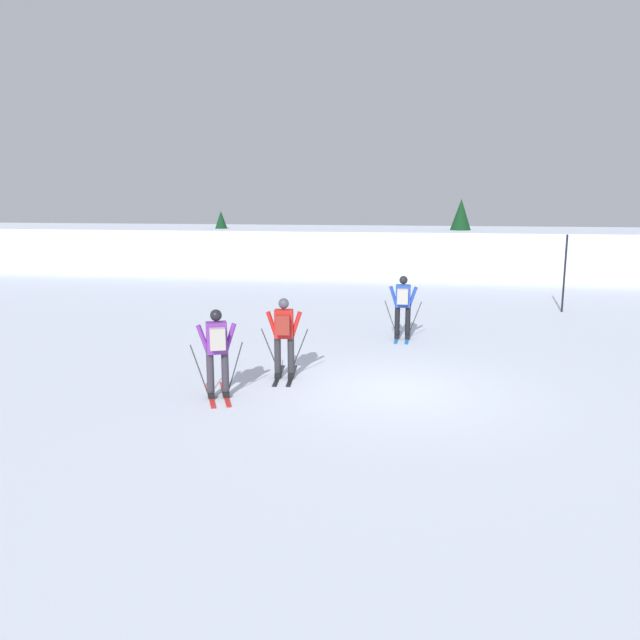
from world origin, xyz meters
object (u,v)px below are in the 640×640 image
(skier_red, at_px, (284,334))
(conifer_far_left, at_px, (460,229))
(trail_marker_pole, at_px, (565,274))
(skier_purple, at_px, (217,349))
(skier_blue, at_px, (403,304))
(conifer_far_right, at_px, (221,234))

(skier_red, relative_size, conifer_far_left, 0.47)
(trail_marker_pole, bearing_deg, conifer_far_left, 106.79)
(skier_purple, relative_size, conifer_far_left, 0.47)
(skier_blue, distance_m, conifer_far_right, 17.09)
(skier_purple, height_order, skier_red, same)
(skier_red, bearing_deg, conifer_far_right, 111.62)
(skier_blue, bearing_deg, skier_red, -119.25)
(skier_red, xyz_separation_m, skier_blue, (2.32, 4.15, 0.00))
(conifer_far_right, bearing_deg, conifer_far_left, 2.12)
(trail_marker_pole, relative_size, conifer_far_right, 0.84)
(skier_red, bearing_deg, skier_blue, 60.75)
(skier_blue, relative_size, trail_marker_pole, 0.67)
(conifer_far_right, bearing_deg, skier_red, -68.38)
(conifer_far_left, bearing_deg, skier_purple, -105.20)
(conifer_far_left, relative_size, conifer_far_right, 1.20)
(skier_blue, xyz_separation_m, trail_marker_pole, (5.10, 4.99, 0.32))
(skier_blue, height_order, trail_marker_pole, trail_marker_pole)
(skier_red, distance_m, conifer_far_left, 19.30)
(trail_marker_pole, height_order, conifer_far_right, conifer_far_right)
(skier_purple, height_order, skier_blue, same)
(trail_marker_pole, bearing_deg, skier_red, -129.09)
(skier_purple, distance_m, skier_red, 1.77)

